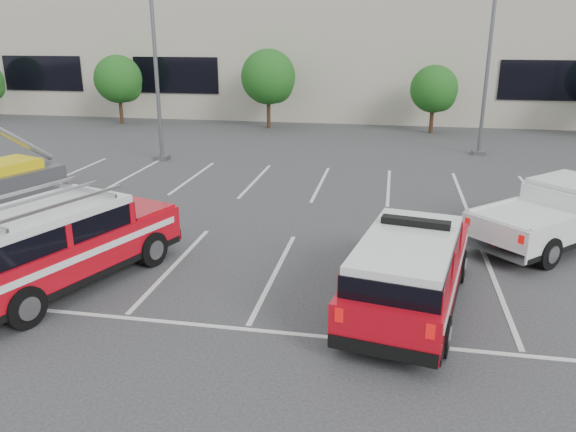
{
  "coord_description": "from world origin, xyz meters",
  "views": [
    {
      "loc": [
        2.71,
        -12.74,
        5.83
      ],
      "look_at": [
        0.05,
        1.51,
        1.05
      ],
      "focal_mm": 35.0,
      "sensor_mm": 36.0,
      "label": 1
    }
  ],
  "objects_px": {
    "tree_mid_left": "(270,79)",
    "light_pole_mid": "(490,46)",
    "tree_mid_right": "(435,91)",
    "white_pickup": "(559,219)",
    "utility_rig": "(3,183)",
    "convention_building": "(363,47)",
    "tree_left": "(120,81)",
    "ladder_suv": "(58,249)",
    "fire_chief_suv": "(409,275)",
    "light_pole_left": "(154,46)"
  },
  "relations": [
    {
      "from": "light_pole_mid",
      "to": "tree_mid_right",
      "type": "bearing_deg",
      "value": 107.52
    },
    {
      "from": "light_pole_mid",
      "to": "utility_rig",
      "type": "xyz_separation_m",
      "value": [
        -18.02,
        -11.36,
        -4.55
      ]
    },
    {
      "from": "convention_building",
      "to": "tree_mid_right",
      "type": "xyz_separation_m",
      "value": [
        4.91,
        -9.82,
        -2.22
      ]
    },
    {
      "from": "tree_left",
      "to": "light_pole_mid",
      "type": "height_order",
      "value": "light_pole_mid"
    },
    {
      "from": "tree_left",
      "to": "utility_rig",
      "type": "height_order",
      "value": "tree_left"
    },
    {
      "from": "tree_left",
      "to": "white_pickup",
      "type": "height_order",
      "value": "tree_left"
    },
    {
      "from": "ladder_suv",
      "to": "light_pole_mid",
      "type": "bearing_deg",
      "value": 75.35
    },
    {
      "from": "convention_building",
      "to": "utility_rig",
      "type": "height_order",
      "value": "convention_building"
    },
    {
      "from": "ladder_suv",
      "to": "utility_rig",
      "type": "bearing_deg",
      "value": 153.94
    },
    {
      "from": "convention_building",
      "to": "utility_rig",
      "type": "bearing_deg",
      "value": -112.36
    },
    {
      "from": "tree_left",
      "to": "fire_chief_suv",
      "type": "relative_size",
      "value": 0.76
    },
    {
      "from": "convention_building",
      "to": "fire_chief_suv",
      "type": "bearing_deg",
      "value": -84.72
    },
    {
      "from": "light_pole_left",
      "to": "ladder_suv",
      "type": "bearing_deg",
      "value": -77.23
    },
    {
      "from": "convention_building",
      "to": "tree_mid_left",
      "type": "relative_size",
      "value": 12.38
    },
    {
      "from": "tree_mid_right",
      "to": "white_pickup",
      "type": "height_order",
      "value": "tree_mid_right"
    },
    {
      "from": "light_pole_mid",
      "to": "utility_rig",
      "type": "relative_size",
      "value": 2.47
    },
    {
      "from": "light_pole_left",
      "to": "fire_chief_suv",
      "type": "height_order",
      "value": "light_pole_left"
    },
    {
      "from": "tree_mid_left",
      "to": "utility_rig",
      "type": "height_order",
      "value": "tree_mid_left"
    },
    {
      "from": "tree_mid_right",
      "to": "light_pole_mid",
      "type": "height_order",
      "value": "light_pole_mid"
    },
    {
      "from": "tree_mid_left",
      "to": "utility_rig",
      "type": "bearing_deg",
      "value": -109.34
    },
    {
      "from": "tree_mid_left",
      "to": "fire_chief_suv",
      "type": "bearing_deg",
      "value": -70.74
    },
    {
      "from": "convention_building",
      "to": "ladder_suv",
      "type": "height_order",
      "value": "convention_building"
    },
    {
      "from": "convention_building",
      "to": "utility_rig",
      "type": "xyz_separation_m",
      "value": [
        -11.2,
        -27.22,
        -4.08
      ]
    },
    {
      "from": "tree_mid_left",
      "to": "light_pole_mid",
      "type": "height_order",
      "value": "light_pole_mid"
    },
    {
      "from": "convention_building",
      "to": "light_pole_mid",
      "type": "height_order",
      "value": "convention_building"
    },
    {
      "from": "fire_chief_suv",
      "to": "convention_building",
      "type": "bearing_deg",
      "value": 105.99
    },
    {
      "from": "tree_mid_right",
      "to": "light_pole_left",
      "type": "relative_size",
      "value": 0.39
    },
    {
      "from": "tree_left",
      "to": "white_pickup",
      "type": "distance_m",
      "value": 29.11
    },
    {
      "from": "tree_left",
      "to": "light_pole_left",
      "type": "height_order",
      "value": "light_pole_left"
    },
    {
      "from": "convention_building",
      "to": "light_pole_mid",
      "type": "relative_size",
      "value": 5.86
    },
    {
      "from": "utility_rig",
      "to": "white_pickup",
      "type": "bearing_deg",
      "value": 16.94
    },
    {
      "from": "tree_mid_right",
      "to": "utility_rig",
      "type": "bearing_deg",
      "value": -132.79
    },
    {
      "from": "tree_mid_right",
      "to": "fire_chief_suv",
      "type": "distance_m",
      "value": 23.47
    },
    {
      "from": "tree_left",
      "to": "fire_chief_suv",
      "type": "bearing_deg",
      "value": -52.12
    },
    {
      "from": "tree_mid_left",
      "to": "ladder_suv",
      "type": "relative_size",
      "value": 0.77
    },
    {
      "from": "tree_mid_right",
      "to": "light_pole_mid",
      "type": "xyz_separation_m",
      "value": [
        1.91,
        -6.05,
        2.68
      ]
    },
    {
      "from": "fire_chief_suv",
      "to": "utility_rig",
      "type": "distance_m",
      "value": 15.45
    },
    {
      "from": "fire_chief_suv",
      "to": "white_pickup",
      "type": "xyz_separation_m",
      "value": [
        4.32,
        4.94,
        -0.07
      ]
    },
    {
      "from": "light_pole_mid",
      "to": "white_pickup",
      "type": "relative_size",
      "value": 1.81
    },
    {
      "from": "tree_mid_left",
      "to": "tree_mid_right",
      "type": "bearing_deg",
      "value": -0.0
    },
    {
      "from": "utility_rig",
      "to": "tree_mid_left",
      "type": "bearing_deg",
      "value": 90.66
    },
    {
      "from": "light_pole_mid",
      "to": "tree_mid_left",
      "type": "bearing_deg",
      "value": 153.08
    },
    {
      "from": "tree_left",
      "to": "tree_mid_left",
      "type": "distance_m",
      "value": 10.0
    },
    {
      "from": "convention_building",
      "to": "utility_rig",
      "type": "distance_m",
      "value": 29.71
    },
    {
      "from": "tree_mid_right",
      "to": "white_pickup",
      "type": "relative_size",
      "value": 0.71
    },
    {
      "from": "tree_mid_left",
      "to": "ladder_suv",
      "type": "bearing_deg",
      "value": -90.04
    },
    {
      "from": "light_pole_mid",
      "to": "white_pickup",
      "type": "bearing_deg",
      "value": -87.39
    },
    {
      "from": "fire_chief_suv",
      "to": "ladder_suv",
      "type": "bearing_deg",
      "value": -167.33
    },
    {
      "from": "tree_left",
      "to": "tree_mid_right",
      "type": "height_order",
      "value": "tree_left"
    },
    {
      "from": "utility_rig",
      "to": "light_pole_left",
      "type": "bearing_deg",
      "value": 87.7
    }
  ]
}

